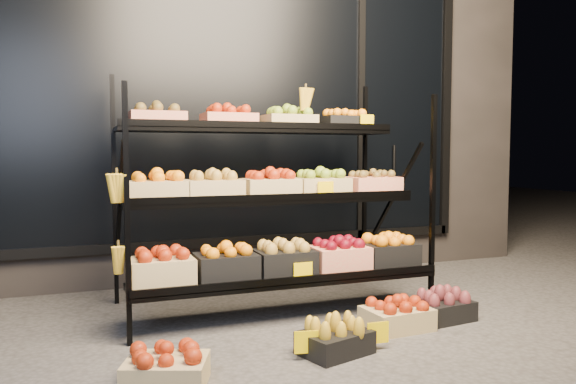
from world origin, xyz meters
name	(u,v)px	position (x,y,z in m)	size (l,w,h in m)	color
ground	(307,334)	(0.00, 0.00, 0.00)	(24.00, 24.00, 0.00)	#514F4C
building	(208,89)	(0.00, 2.59, 1.75)	(6.00, 2.08, 3.50)	#2D2826
display_rack	(271,198)	(-0.01, 0.60, 0.79)	(2.18, 1.02, 1.71)	black
tag_floor_a	(306,349)	(-0.17, -0.40, 0.06)	(0.13, 0.01, 0.12)	#FED100
tag_floor_b	(378,340)	(0.26, -0.40, 0.06)	(0.13, 0.01, 0.12)	#FED100
floor_crate_left	(166,367)	(-0.92, -0.46, 0.09)	(0.45, 0.40, 0.19)	tan
floor_crate_midleft	(335,338)	(0.01, -0.36, 0.09)	(0.43, 0.36, 0.19)	black
floor_crate_midright	(397,314)	(0.56, -0.11, 0.09)	(0.41, 0.32, 0.20)	tan
floor_crate_right	(442,306)	(0.94, -0.05, 0.09)	(0.40, 0.32, 0.19)	black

